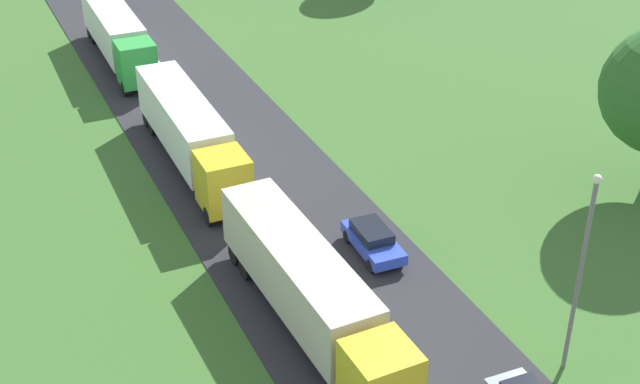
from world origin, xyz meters
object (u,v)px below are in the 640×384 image
Objects in this scene: truck_third at (190,131)px; truck_second at (309,289)px; truck_fourth at (118,34)px; lamppost_second at (581,267)px; car_fourth at (373,240)px.

truck_second is at bearing -89.56° from truck_third.
truck_third is at bearing 90.44° from truck_second.
truck_fourth is 1.49× the size of lamppost_second.
truck_fourth is (0.04, 17.22, -0.05)m from truck_third.
car_fourth is (5.13, 4.00, -1.37)m from truck_second.
truck_third is at bearing 110.58° from lamppost_second.
truck_third is 3.45× the size of car_fourth.
truck_third reaches higher than truck_fourth.
truck_third is at bearing -90.12° from truck_fourth.
truck_second is at bearing 142.33° from lamppost_second.
truck_second reaches higher than car_fourth.
lamppost_second is at bearing -37.67° from truck_second.
car_fourth is 0.45× the size of lamppost_second.
lamppost_second reaches higher than car_fourth.
lamppost_second reaches higher than truck_fourth.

